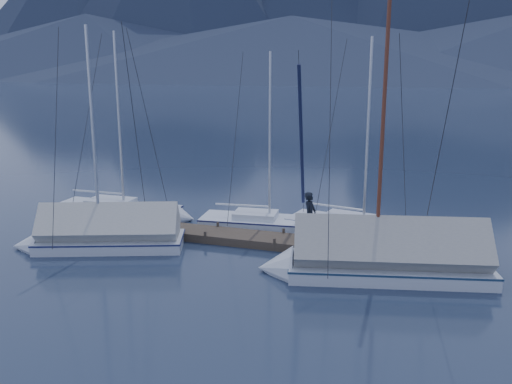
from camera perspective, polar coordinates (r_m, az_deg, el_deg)
ground at (r=20.97m, az=-1.71°, el=-7.06°), size 1000.00×1000.00×0.00m
dock at (r=22.72m, az=0.00°, el=-5.14°), size 18.00×1.50×0.54m
mooring_posts at (r=22.80m, az=-1.20°, el=-4.44°), size 15.12×1.52×0.35m
sailboat_open_left at (r=27.36m, az=-12.77°, el=-2.15°), size 7.36×3.15×9.68m
sailboat_open_mid at (r=24.82m, az=2.46°, el=-3.45°), size 6.68×2.80×8.63m
sailboat_open_right at (r=24.36m, az=12.32°, el=-4.05°), size 7.25×3.41×9.26m
sailboat_covered_near at (r=19.68m, az=11.99°, el=-7.11°), size 8.46×4.20×10.55m
sailboat_covered_far at (r=22.95m, az=-16.40°, el=-4.56°), size 7.13×4.27×9.61m
person at (r=22.25m, az=5.68°, el=-2.41°), size 0.57×0.77×1.91m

